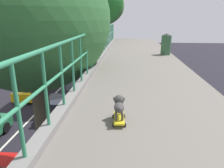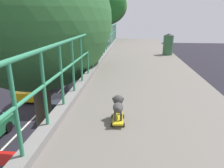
% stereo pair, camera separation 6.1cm
% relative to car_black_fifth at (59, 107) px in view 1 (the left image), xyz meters
% --- Properties ---
extents(car_black_fifth, '(1.94, 3.82, 1.31)m').
position_rel_car_black_fifth_xyz_m(car_black_fifth, '(0.00, 0.00, 0.00)').
color(car_black_fifth, black).
rests_on(car_black_fifth, ground).
extents(car_yellow_cab_sixth, '(1.80, 4.53, 1.65)m').
position_rel_car_black_fifth_xyz_m(car_yellow_cab_sixth, '(-3.54, 3.88, 0.07)').
color(car_yellow_cab_sixth, yellow).
rests_on(car_yellow_cab_sixth, ground).
extents(car_grey_seventh, '(1.84, 4.53, 1.50)m').
position_rel_car_black_fifth_xyz_m(car_grey_seventh, '(0.03, 6.82, 0.08)').
color(car_grey_seventh, slate).
rests_on(car_grey_seventh, ground).
extents(city_bus, '(2.69, 11.47, 3.43)m').
position_rel_car_black_fifth_xyz_m(city_bus, '(-3.77, 17.23, 1.30)').
color(city_bus, '#224695').
rests_on(city_bus, ground).
extents(roadside_tree_mid, '(4.87, 4.87, 8.73)m').
position_rel_car_black_fifth_xyz_m(roadside_tree_mid, '(1.77, -6.47, 5.81)').
color(roadside_tree_mid, '#494430').
rests_on(roadside_tree_mid, ground).
extents(roadside_tree_far, '(4.99, 4.99, 10.11)m').
position_rel_car_black_fifth_xyz_m(roadside_tree_far, '(1.85, 3.64, 7.27)').
color(roadside_tree_far, '#48361F').
rests_on(roadside_tree_far, ground).
extents(roadside_tree_farthest, '(5.06, 5.06, 9.54)m').
position_rel_car_black_fifth_xyz_m(roadside_tree_farthest, '(1.81, 7.61, 6.99)').
color(roadside_tree_farthest, '#543123').
rests_on(roadside_tree_farthest, ground).
extents(toy_skateboard, '(0.22, 0.44, 0.08)m').
position_rel_car_black_fifth_xyz_m(toy_skateboard, '(4.64, -10.10, 4.48)').
color(toy_skateboard, yellow).
rests_on(toy_skateboard, overpass_deck).
extents(small_dog, '(0.18, 0.41, 0.31)m').
position_rel_car_black_fifth_xyz_m(small_dog, '(4.64, -10.05, 4.68)').
color(small_dog, '#474444').
rests_on(small_dog, toy_skateboard).
extents(litter_bin, '(0.42, 0.42, 0.90)m').
position_rel_car_black_fifth_xyz_m(litter_bin, '(6.38, -3.86, 4.88)').
color(litter_bin, '#365F3E').
rests_on(litter_bin, overpass_deck).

